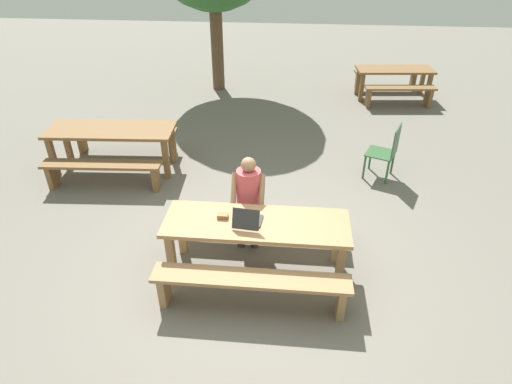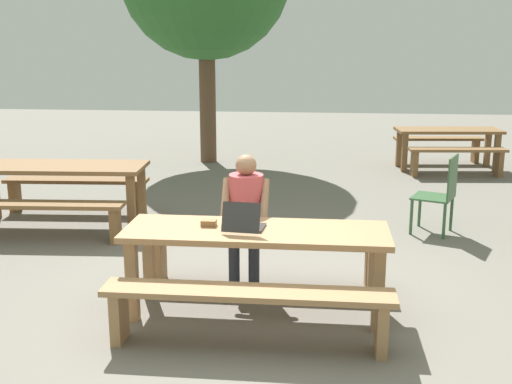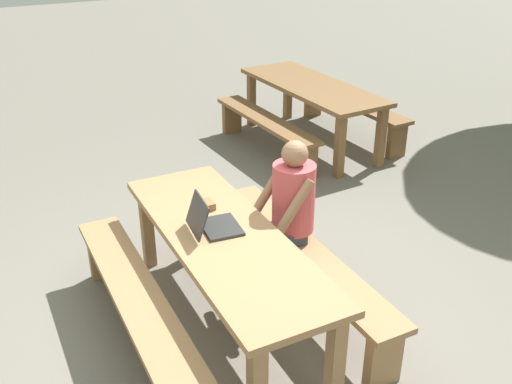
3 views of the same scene
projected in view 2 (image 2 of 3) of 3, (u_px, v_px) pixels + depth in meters
ground_plane at (256, 313)px, 5.39m from camera, size 30.00×30.00×0.00m
picnic_table_front at (256, 242)px, 5.24m from camera, size 2.16×0.71×0.73m
bench_near at (247, 303)px, 4.70m from camera, size 2.16×0.30×0.46m
bench_far at (263, 249)px, 5.90m from camera, size 2.16×0.30×0.46m
laptop at (244, 223)px, 5.16m from camera, size 0.34×0.35×0.25m
small_pouch at (209, 223)px, 5.29m from camera, size 0.12×0.09×0.05m
person_seated at (246, 211)px, 5.80m from camera, size 0.42×0.41×1.24m
plastic_chair at (441, 193)px, 7.46m from camera, size 0.58×0.58×0.94m
picnic_table_mid at (58, 174)px, 7.75m from camera, size 2.13×0.89×0.76m
bench_mid_south at (41, 212)px, 7.20m from camera, size 1.90×0.41×0.45m
bench_mid_north at (77, 187)px, 8.44m from camera, size 1.90×0.41×0.45m
picnic_table_rear at (448, 136)px, 11.15m from camera, size 1.83×0.82×0.71m
bench_rear_south at (457, 156)px, 10.62m from camera, size 1.62×0.45×0.47m
bench_rear_north at (438, 144)px, 11.80m from camera, size 1.62×0.45×0.47m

